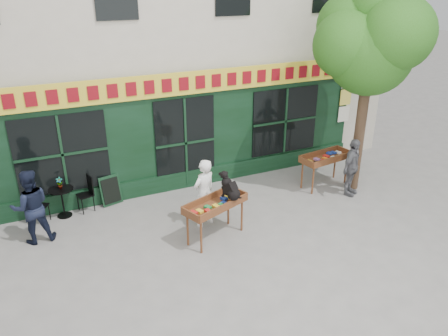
{
  "coord_description": "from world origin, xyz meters",
  "views": [
    {
      "loc": [
        -3.76,
        -8.35,
        5.55
      ],
      "look_at": [
        0.33,
        0.5,
        1.26
      ],
      "focal_mm": 35.0,
      "sensor_mm": 36.0,
      "label": 1
    }
  ],
  "objects_px": {
    "book_cart_center": "(215,206)",
    "book_cart_right": "(326,159)",
    "woman": "(204,193)",
    "man_right": "(352,167)",
    "bistro_table": "(62,197)",
    "man_left": "(31,207)",
    "dog": "(230,185)"
  },
  "relations": [
    {
      "from": "book_cart_center",
      "to": "book_cart_right",
      "type": "height_order",
      "value": "same"
    },
    {
      "from": "woman",
      "to": "book_cart_right",
      "type": "relative_size",
      "value": 1.08
    },
    {
      "from": "woman",
      "to": "man_right",
      "type": "relative_size",
      "value": 1.05
    },
    {
      "from": "book_cart_right",
      "to": "man_right",
      "type": "relative_size",
      "value": 0.97
    },
    {
      "from": "bistro_table",
      "to": "man_left",
      "type": "distance_m",
      "value": 1.19
    },
    {
      "from": "man_right",
      "to": "man_left",
      "type": "relative_size",
      "value": 0.92
    },
    {
      "from": "bistro_table",
      "to": "woman",
      "type": "bearing_deg",
      "value": -31.2
    },
    {
      "from": "book_cart_right",
      "to": "bistro_table",
      "type": "xyz_separation_m",
      "value": [
        -7.0,
        1.29,
        -0.28
      ]
    },
    {
      "from": "dog",
      "to": "book_cart_right",
      "type": "bearing_deg",
      "value": -1.3
    },
    {
      "from": "book_cart_center",
      "to": "bistro_table",
      "type": "relative_size",
      "value": 2.13
    },
    {
      "from": "book_cart_right",
      "to": "man_left",
      "type": "bearing_deg",
      "value": 168.94
    },
    {
      "from": "book_cart_right",
      "to": "bistro_table",
      "type": "distance_m",
      "value": 7.12
    },
    {
      "from": "woman",
      "to": "man_right",
      "type": "xyz_separation_m",
      "value": [
        4.24,
        -0.19,
        -0.04
      ]
    },
    {
      "from": "woman",
      "to": "bistro_table",
      "type": "distance_m",
      "value": 3.59
    },
    {
      "from": "book_cart_center",
      "to": "man_right",
      "type": "relative_size",
      "value": 1.01
    },
    {
      "from": "dog",
      "to": "bistro_table",
      "type": "height_order",
      "value": "dog"
    },
    {
      "from": "book_cart_center",
      "to": "dog",
      "type": "xyz_separation_m",
      "value": [
        0.35,
        -0.05,
        0.47
      ]
    },
    {
      "from": "dog",
      "to": "man_right",
      "type": "distance_m",
      "value": 3.95
    },
    {
      "from": "man_right",
      "to": "bistro_table",
      "type": "height_order",
      "value": "man_right"
    },
    {
      "from": "book_cart_center",
      "to": "man_left",
      "type": "xyz_separation_m",
      "value": [
        -3.76,
        1.6,
        0.05
      ]
    },
    {
      "from": "dog",
      "to": "woman",
      "type": "distance_m",
      "value": 0.9
    },
    {
      "from": "man_right",
      "to": "man_left",
      "type": "distance_m",
      "value": 8.08
    },
    {
      "from": "woman",
      "to": "man_right",
      "type": "bearing_deg",
      "value": 156.79
    },
    {
      "from": "bistro_table",
      "to": "man_right",
      "type": "bearing_deg",
      "value": -15.61
    },
    {
      "from": "dog",
      "to": "man_left",
      "type": "bearing_deg",
      "value": 137.4
    },
    {
      "from": "dog",
      "to": "bistro_table",
      "type": "xyz_separation_m",
      "value": [
        -3.41,
        2.55,
        -0.75
      ]
    },
    {
      "from": "dog",
      "to": "bistro_table",
      "type": "distance_m",
      "value": 4.32
    },
    {
      "from": "dog",
      "to": "woman",
      "type": "bearing_deg",
      "value": 95.87
    },
    {
      "from": "book_cart_center",
      "to": "man_left",
      "type": "height_order",
      "value": "man_left"
    },
    {
      "from": "book_cart_right",
      "to": "woman",
      "type": "bearing_deg",
      "value": 179.98
    },
    {
      "from": "bistro_table",
      "to": "book_cart_right",
      "type": "bearing_deg",
      "value": -10.43
    },
    {
      "from": "man_right",
      "to": "bistro_table",
      "type": "relative_size",
      "value": 2.12
    }
  ]
}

